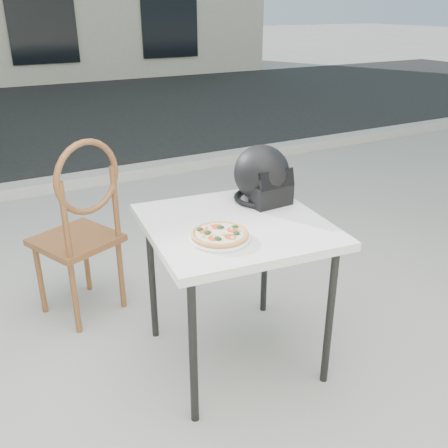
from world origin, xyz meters
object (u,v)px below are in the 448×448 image
helmet (263,177)px  cafe_chair_main (82,222)px  pizza (220,234)px  plate (220,238)px  cafe_table_main (235,235)px

helmet → cafe_chair_main: cafe_chair_main is taller
pizza → cafe_chair_main: size_ratio=0.28×
plate → helmet: helmet is taller
cafe_table_main → plate: bearing=-139.5°
cafe_table_main → cafe_chair_main: (-0.59, 0.82, -0.11)m
pizza → helmet: bearing=36.7°
helmet → cafe_chair_main: (-0.87, 0.63, -0.33)m
cafe_chair_main → plate: bearing=90.7°
cafe_table_main → plate: (-0.17, -0.14, 0.08)m
cafe_table_main → helmet: bearing=34.3°
cafe_table_main → cafe_chair_main: 1.02m
helmet → pizza: bearing=-146.1°
cafe_table_main → helmet: 0.40m
cafe_table_main → plate: size_ratio=2.57×
cafe_table_main → plate: 0.24m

